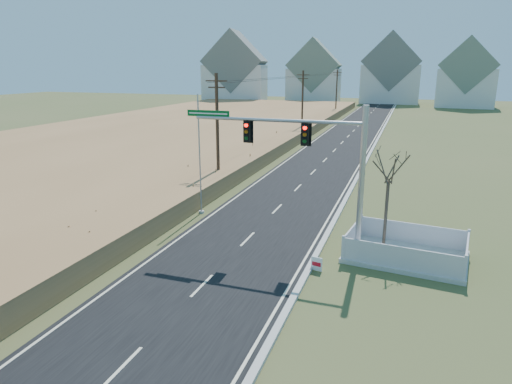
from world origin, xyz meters
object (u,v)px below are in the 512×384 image
at_px(open_sign, 317,264).
at_px(bare_tree, 390,165).
at_px(traffic_signal_mast, 324,166).
at_px(fence_enclosure, 406,254).
at_px(flagpole, 200,167).

bearing_deg(open_sign, bare_tree, 66.73).
height_order(traffic_signal_mast, open_sign, traffic_signal_mast).
bearing_deg(fence_enclosure, traffic_signal_mast, -164.07).
distance_m(fence_enclosure, flagpole, 13.88).
bearing_deg(flagpole, bare_tree, -11.63).
relative_size(open_sign, flagpole, 0.09).
relative_size(traffic_signal_mast, open_sign, 14.13).
distance_m(traffic_signal_mast, bare_tree, 3.56).
bearing_deg(flagpole, fence_enclosure, -15.13).
bearing_deg(fence_enclosure, bare_tree, 144.11).
xyz_separation_m(traffic_signal_mast, bare_tree, (3.11, 1.74, -0.10)).
relative_size(fence_enclosure, flagpole, 0.80).
height_order(open_sign, bare_tree, bare_tree).
height_order(open_sign, flagpole, flagpole).
bearing_deg(flagpole, traffic_signal_mast, -25.39).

